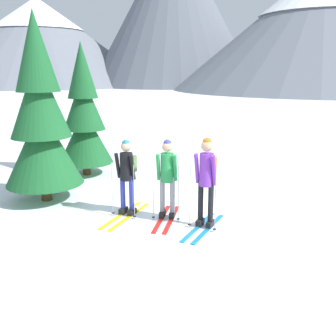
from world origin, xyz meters
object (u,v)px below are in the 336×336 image
skier_in_black (127,173)px  skier_in_green (167,176)px  skier_in_purple (206,177)px  pine_tree_near (84,116)px  pine_tree_mid (41,118)px

skier_in_black → skier_in_green: 0.91m
skier_in_purple → pine_tree_near: size_ratio=0.47×
skier_in_black → skier_in_green: size_ratio=1.04×
skier_in_black → pine_tree_near: 3.88m
skier_in_green → pine_tree_mid: 3.42m
pine_tree_mid → skier_in_green: bearing=-14.8°
skier_in_purple → pine_tree_mid: size_ratio=0.42×
skier_in_green → skier_in_purple: size_ratio=0.93×
skier_in_green → skier_in_purple: bearing=-23.8°
skier_in_green → pine_tree_mid: size_ratio=0.39×
pine_tree_near → skier_in_green: bearing=-48.3°
pine_tree_near → pine_tree_mid: size_ratio=0.88×
skier_in_black → skier_in_purple: (1.75, -0.47, 0.12)m
pine_tree_near → skier_in_purple: bearing=-44.2°
skier_in_green → pine_tree_near: bearing=131.7°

